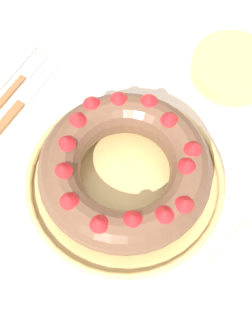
{
  "coord_description": "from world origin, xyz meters",
  "views": [
    {
      "loc": [
        0.14,
        -0.26,
        1.45
      ],
      "look_at": [
        -0.02,
        0.0,
        0.78
      ],
      "focal_mm": 50.0,
      "sensor_mm": 36.0,
      "label": 1
    }
  ],
  "objects_px": {
    "bundt_cake": "(126,168)",
    "side_bowl": "(233,68)",
    "cake_knife": "(20,104)",
    "serving_dish": "(126,180)",
    "fork": "(14,88)"
  },
  "relations": [
    {
      "from": "serving_dish",
      "to": "side_bowl",
      "type": "height_order",
      "value": "side_bowl"
    },
    {
      "from": "bundt_cake",
      "to": "side_bowl",
      "type": "bearing_deg",
      "value": 80.47
    },
    {
      "from": "serving_dish",
      "to": "side_bowl",
      "type": "bearing_deg",
      "value": 80.48
    },
    {
      "from": "fork",
      "to": "side_bowl",
      "type": "bearing_deg",
      "value": 33.45
    },
    {
      "from": "fork",
      "to": "side_bowl",
      "type": "relative_size",
      "value": 1.38
    },
    {
      "from": "cake_knife",
      "to": "bundt_cake",
      "type": "bearing_deg",
      "value": -6.68
    },
    {
      "from": "serving_dish",
      "to": "bundt_cake",
      "type": "xyz_separation_m",
      "value": [
        -0.0,
        0.0,
        0.05
      ]
    },
    {
      "from": "serving_dish",
      "to": "side_bowl",
      "type": "distance_m",
      "value": 0.3
    },
    {
      "from": "cake_knife",
      "to": "side_bowl",
      "type": "distance_m",
      "value": 0.4
    },
    {
      "from": "serving_dish",
      "to": "cake_knife",
      "type": "bearing_deg",
      "value": 173.19
    },
    {
      "from": "serving_dish",
      "to": "cake_knife",
      "type": "xyz_separation_m",
      "value": [
        -0.25,
        0.03,
        -0.01
      ]
    },
    {
      "from": "serving_dish",
      "to": "cake_knife",
      "type": "relative_size",
      "value": 1.71
    },
    {
      "from": "bundt_cake",
      "to": "side_bowl",
      "type": "relative_size",
      "value": 1.78
    },
    {
      "from": "cake_knife",
      "to": "side_bowl",
      "type": "xyz_separation_m",
      "value": [
        0.3,
        0.27,
        0.01
      ]
    },
    {
      "from": "cake_knife",
      "to": "side_bowl",
      "type": "height_order",
      "value": "side_bowl"
    }
  ]
}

